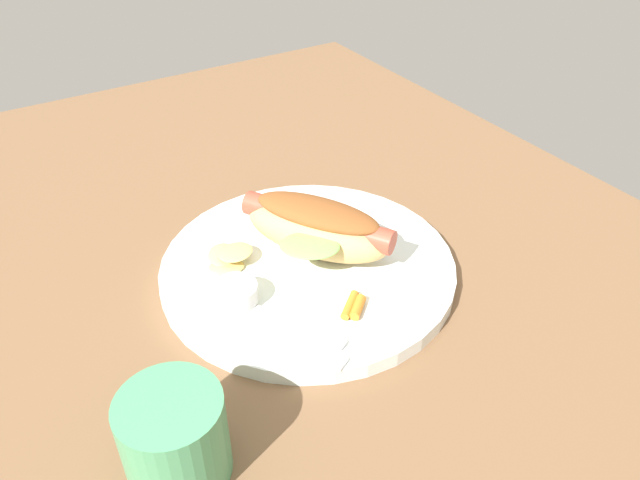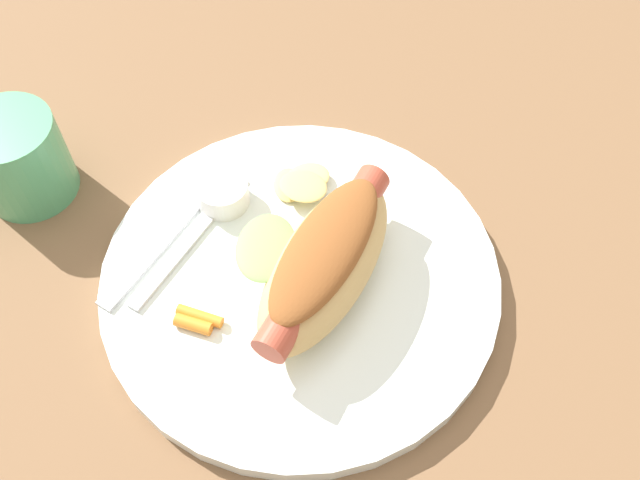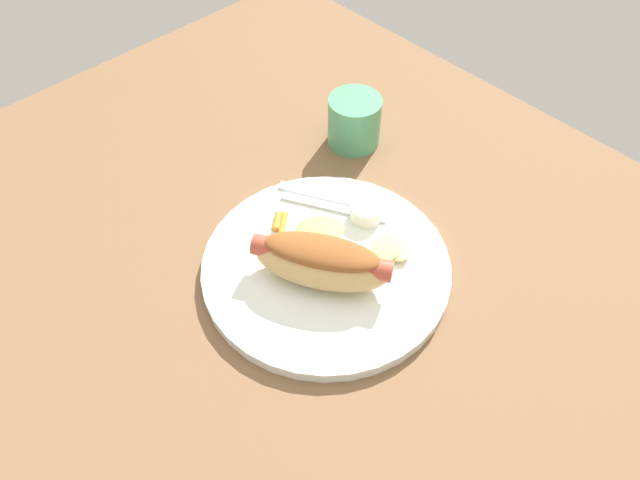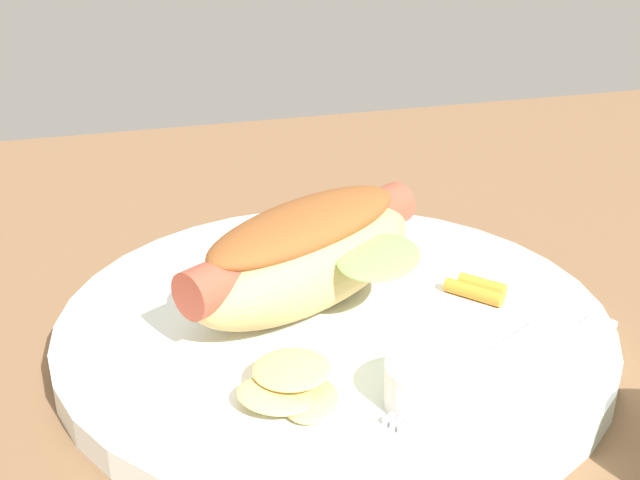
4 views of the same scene
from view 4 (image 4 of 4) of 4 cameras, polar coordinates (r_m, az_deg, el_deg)
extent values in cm
cube|color=brown|center=(47.02, 1.02, -9.12)|extent=(120.00, 90.00, 1.80)
cylinder|color=white|center=(48.03, 0.95, -5.91)|extent=(30.90, 30.90, 1.60)
ellipsoid|color=tan|center=(47.62, -0.96, -1.33)|extent=(17.36, 14.22, 5.51)
cylinder|color=#B24733|center=(47.20, -0.97, -0.28)|extent=(15.72, 11.04, 2.60)
ellipsoid|color=brown|center=(46.71, -0.98, 1.02)|extent=(14.40, 11.51, 2.11)
ellipsoid|color=#7FC65B|center=(45.54, 3.97, -1.14)|extent=(7.13, 7.45, 0.71)
cylinder|color=white|center=(40.31, 7.42, -9.63)|extent=(4.29, 4.29, 2.20)
cube|color=silver|center=(45.00, 12.45, -7.40)|extent=(10.57, 6.47, 0.40)
cube|color=silver|center=(40.25, 5.92, -11.17)|extent=(2.96, 1.79, 0.40)
cube|color=silver|center=(40.03, 6.42, -11.43)|extent=(2.96, 1.79, 0.40)
cube|color=silver|center=(39.80, 6.92, -11.70)|extent=(2.96, 1.79, 0.40)
cube|color=silver|center=(44.24, 14.38, -8.27)|extent=(12.60, 7.53, 0.36)
ellipsoid|color=#DEBE6D|center=(40.43, -0.60, -10.75)|extent=(3.94, 4.45, 0.50)
ellipsoid|color=#DEBE6D|center=(40.20, -3.02, -10.43)|extent=(4.63, 4.30, 0.88)
ellipsoid|color=#DEBE6D|center=(40.88, -1.94, -8.71)|extent=(5.30, 5.28, 1.01)
cylinder|color=orange|center=(49.89, 10.30, -3.48)|extent=(2.91, 3.26, 0.85)
cylinder|color=orange|center=(50.48, 10.85, -3.08)|extent=(2.57, 2.76, 0.99)
camera|label=1|loc=(0.60, 69.78, 26.63)|focal=34.78mm
camera|label=2|loc=(0.73, 7.32, 42.65)|focal=39.20mm
camera|label=3|loc=(0.84, -43.38, 45.49)|focal=34.61mm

